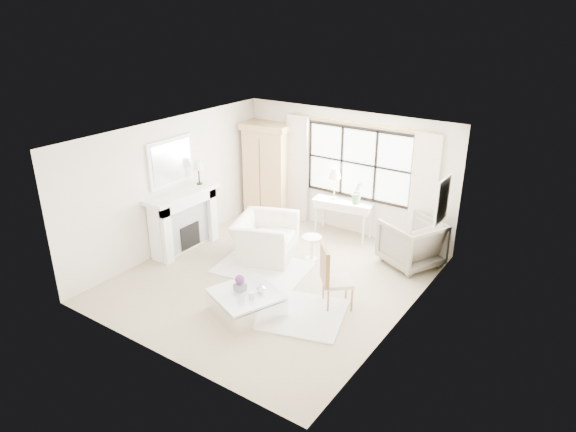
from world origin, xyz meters
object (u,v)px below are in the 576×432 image
(console_table, at_px, (343,218))
(club_armchair, at_px, (265,238))
(armoire, at_px, (268,170))
(coffee_table, at_px, (246,303))

(console_table, relative_size, club_armchair, 1.07)
(armoire, relative_size, coffee_table, 1.73)
(armoire, xyz_separation_m, coffee_table, (2.22, -3.63, -0.96))
(armoire, relative_size, club_armchair, 1.77)
(coffee_table, bearing_deg, console_table, 114.73)
(club_armchair, height_order, coffee_table, club_armchair)
(console_table, bearing_deg, coffee_table, -96.12)
(armoire, height_order, club_armchair, armoire)
(armoire, relative_size, console_table, 1.65)
(coffee_table, bearing_deg, club_armchair, 139.49)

